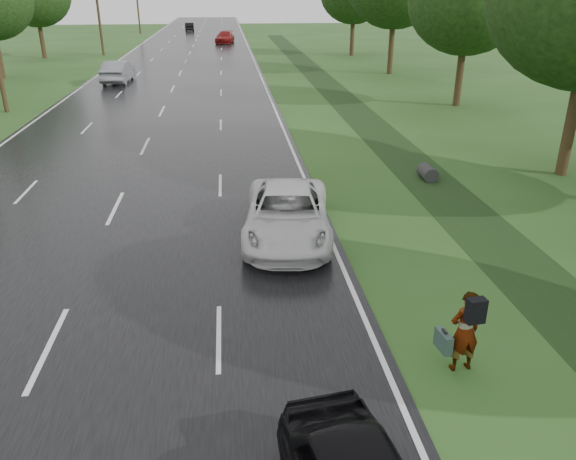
# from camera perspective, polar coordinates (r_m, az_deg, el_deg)

# --- Properties ---
(ground) EXTENTS (220.00, 220.00, 0.00)m
(ground) POSITION_cam_1_polar(r_m,az_deg,el_deg) (12.83, -23.16, -11.09)
(ground) COLOR #284819
(ground) RESTS_ON ground
(road) EXTENTS (14.00, 180.00, 0.04)m
(road) POSITION_cam_1_polar(r_m,az_deg,el_deg) (55.66, -10.54, 16.08)
(road) COLOR black
(road) RESTS_ON ground
(edge_stripe_east) EXTENTS (0.12, 180.00, 0.01)m
(edge_stripe_east) POSITION_cam_1_polar(r_m,az_deg,el_deg) (55.60, -3.30, 16.43)
(edge_stripe_east) COLOR silver
(edge_stripe_east) RESTS_ON road
(edge_stripe_west) EXTENTS (0.12, 180.00, 0.01)m
(edge_stripe_west) POSITION_cam_1_polar(r_m,az_deg,el_deg) (56.54, -17.62, 15.54)
(edge_stripe_west) COLOR silver
(edge_stripe_west) RESTS_ON road
(center_line) EXTENTS (0.12, 180.00, 0.01)m
(center_line) POSITION_cam_1_polar(r_m,az_deg,el_deg) (55.66, -10.54, 16.10)
(center_line) COLOR silver
(center_line) RESTS_ON road
(drainage_ditch) EXTENTS (2.20, 120.00, 0.56)m
(drainage_ditch) POSITION_cam_1_polar(r_m,az_deg,el_deg) (30.57, 8.56, 10.33)
(drainage_ditch) COLOR #1D3113
(drainage_ditch) RESTS_ON ground
(utility_pole_far) EXTENTS (1.60, 0.26, 10.00)m
(utility_pole_far) POSITION_cam_1_polar(r_m,az_deg,el_deg) (66.43, -18.81, 20.94)
(utility_pole_far) COLOR #372B16
(utility_pole_far) RESTS_ON ground
(tree_east_c) EXTENTS (7.00, 7.00, 9.29)m
(tree_east_c) POSITION_cam_1_polar(r_m,az_deg,el_deg) (36.99, 17.86, 21.35)
(tree_east_c) COLOR #372B16
(tree_east_c) RESTS_ON ground
(pedestrian) EXTENTS (0.82, 0.67, 1.71)m
(pedestrian) POSITION_cam_1_polar(r_m,az_deg,el_deg) (11.32, 17.44, -9.71)
(pedestrian) COLOR #A5998C
(pedestrian) RESTS_ON ground
(white_pickup) EXTENTS (3.01, 5.53, 1.47)m
(white_pickup) POSITION_cam_1_polar(r_m,az_deg,el_deg) (16.37, -0.07, 1.63)
(white_pickup) COLOR silver
(white_pickup) RESTS_ON road
(silver_sedan) EXTENTS (1.97, 5.03, 1.63)m
(silver_sedan) POSITION_cam_1_polar(r_m,az_deg,el_deg) (46.68, -16.89, 15.15)
(silver_sedan) COLOR gray
(silver_sedan) RESTS_ON road
(far_car_red) EXTENTS (2.75, 5.21, 1.44)m
(far_car_red) POSITION_cam_1_polar(r_m,az_deg,el_deg) (77.50, -6.44, 18.87)
(far_car_red) COLOR maroon
(far_car_red) RESTS_ON road
(far_car_dark) EXTENTS (1.63, 4.11, 1.33)m
(far_car_dark) POSITION_cam_1_polar(r_m,az_deg,el_deg) (99.89, -9.97, 19.66)
(far_car_dark) COLOR black
(far_car_dark) RESTS_ON road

